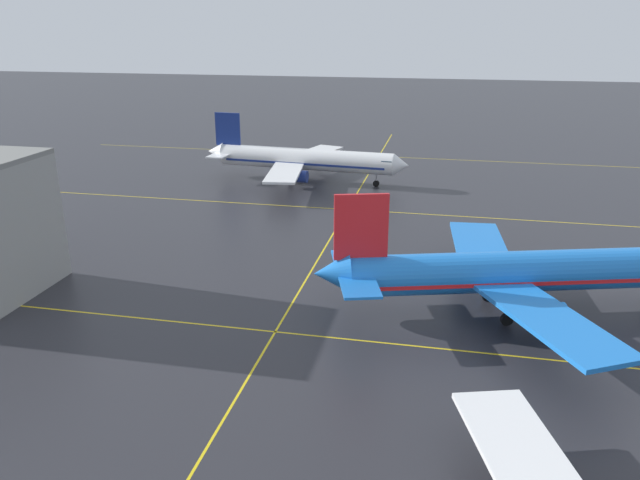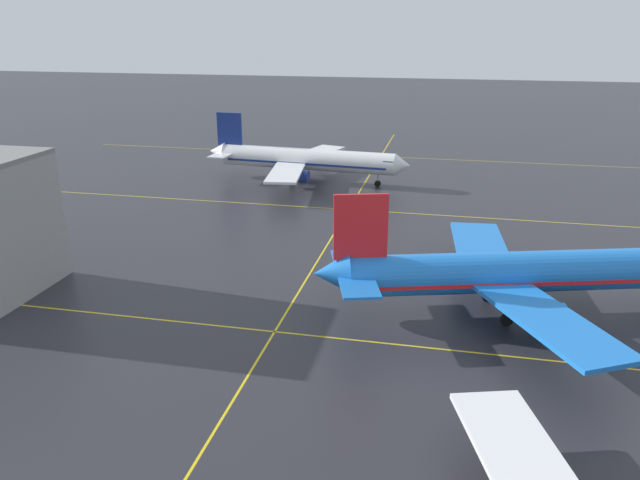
% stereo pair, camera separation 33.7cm
% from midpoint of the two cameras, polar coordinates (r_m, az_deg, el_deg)
% --- Properties ---
extents(airliner_second_row, '(36.94, 31.52, 11.69)m').
position_cam_midpoint_polar(airliner_second_row, '(58.99, 17.49, -2.86)').
color(airliner_second_row, blue).
rests_on(airliner_second_row, ground).
extents(airliner_third_row, '(35.51, 30.53, 11.03)m').
position_cam_midpoint_polar(airliner_third_row, '(104.48, -1.69, 7.47)').
color(airliner_third_row, white).
rests_on(airliner_third_row, ground).
extents(taxiway_markings, '(123.56, 167.87, 0.01)m').
position_cam_midpoint_polar(taxiway_markings, '(71.38, -0.11, -1.45)').
color(taxiway_markings, yellow).
rests_on(taxiway_markings, ground).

